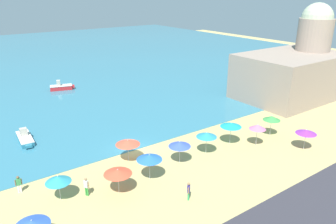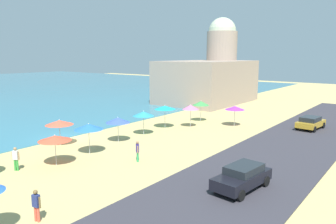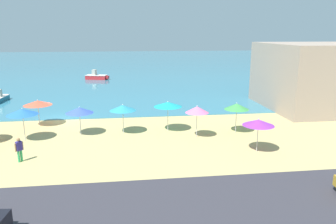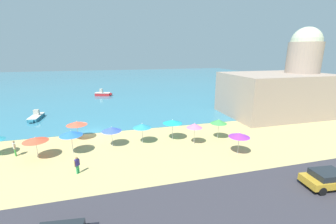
# 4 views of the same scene
# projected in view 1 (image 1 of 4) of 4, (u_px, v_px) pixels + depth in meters

# --- Properties ---
(ground_plane) EXTENTS (160.00, 160.00, 0.00)m
(ground_plane) POSITION_uv_depth(u_px,v_px,m) (133.00, 151.00, 34.94)
(ground_plane) COLOR tan
(sea) EXTENTS (150.00, 110.00, 0.05)m
(sea) POSITION_uv_depth(u_px,v_px,m) (17.00, 63.00, 76.89)
(sea) COLOR teal
(sea) RESTS_ON ground_plane
(beach_umbrella_1) EXTENTS (2.00, 2.00, 2.53)m
(beach_umbrella_1) POSITION_uv_depth(u_px,v_px,m) (272.00, 118.00, 37.81)
(beach_umbrella_1) COLOR #B2B2B7
(beach_umbrella_1) RESTS_ON ground_plane
(beach_umbrella_3) EXTENTS (1.82, 1.82, 2.58)m
(beach_umbrella_3) POSITION_uv_depth(u_px,v_px,m) (258.00, 127.00, 35.28)
(beach_umbrella_3) COLOR #B2B2B7
(beach_umbrella_3) RESTS_ON ground_plane
(beach_umbrella_4) EXTENTS (2.14, 2.14, 2.45)m
(beach_umbrella_4) POSITION_uv_depth(u_px,v_px,m) (207.00, 135.00, 33.62)
(beach_umbrella_4) COLOR #B2B2B7
(beach_umbrella_4) RESTS_ON ground_plane
(beach_umbrella_5) EXTENTS (2.44, 2.44, 2.34)m
(beach_umbrella_5) POSITION_uv_depth(u_px,v_px,m) (128.00, 142.00, 32.14)
(beach_umbrella_5) COLOR #B2B2B7
(beach_umbrella_5) RESTS_ON ground_plane
(beach_umbrella_7) EXTENTS (2.35, 2.35, 2.15)m
(beach_umbrella_7) POSITION_uv_depth(u_px,v_px,m) (32.00, 223.00, 21.31)
(beach_umbrella_7) COLOR #B2B2B7
(beach_umbrella_7) RESTS_ON ground_plane
(beach_umbrella_9) EXTENTS (2.16, 2.16, 2.37)m
(beach_umbrella_9) POSITION_uv_depth(u_px,v_px,m) (306.00, 132.00, 34.50)
(beach_umbrella_9) COLOR #B2B2B7
(beach_umbrella_9) RESTS_ON ground_plane
(beach_umbrella_10) EXTENTS (2.08, 2.08, 2.25)m
(beach_umbrella_10) POSITION_uv_depth(u_px,v_px,m) (58.00, 179.00, 26.17)
(beach_umbrella_10) COLOR #B2B2B7
(beach_umbrella_10) RESTS_ON ground_plane
(beach_umbrella_11) EXTENTS (2.19, 2.19, 2.33)m
(beach_umbrella_11) POSITION_uv_depth(u_px,v_px,m) (180.00, 144.00, 31.86)
(beach_umbrella_11) COLOR #B2B2B7
(beach_umbrella_11) RESTS_ON ground_plane
(beach_umbrella_12) EXTENTS (2.30, 2.30, 2.54)m
(beach_umbrella_12) POSITION_uv_depth(u_px,v_px,m) (149.00, 157.00, 28.90)
(beach_umbrella_12) COLOR #B2B2B7
(beach_umbrella_12) RESTS_ON ground_plane
(beach_umbrella_13) EXTENTS (2.37, 2.37, 2.28)m
(beach_umbrella_13) POSITION_uv_depth(u_px,v_px,m) (118.00, 172.00, 27.04)
(beach_umbrella_13) COLOR #B2B2B7
(beach_umbrella_13) RESTS_ON ground_plane
(beach_umbrella_14) EXTENTS (2.33, 2.33, 2.56)m
(beach_umbrella_14) POSITION_uv_depth(u_px,v_px,m) (231.00, 125.00, 35.70)
(beach_umbrella_14) COLOR #B2B2B7
(beach_umbrella_14) RESTS_ON ground_plane
(bather_0) EXTENTS (0.57, 0.23, 1.58)m
(bather_0) POSITION_uv_depth(u_px,v_px,m) (19.00, 183.00, 27.48)
(bather_0) COLOR white
(bather_0) RESTS_ON ground_plane
(bather_1) EXTENTS (0.36, 0.51, 1.68)m
(bather_1) POSITION_uv_depth(u_px,v_px,m) (86.00, 186.00, 27.03)
(bather_1) COLOR green
(bather_1) RESTS_ON ground_plane
(bather_3) EXTENTS (0.42, 0.44, 1.60)m
(bather_3) POSITION_uv_depth(u_px,v_px,m) (189.00, 190.00, 26.52)
(bather_3) COLOR #2FA45D
(bather_3) RESTS_ON ground_plane
(skiff_nearshore) EXTENTS (4.15, 2.47, 1.68)m
(skiff_nearshore) POSITION_uv_depth(u_px,v_px,m) (61.00, 87.00, 55.86)
(skiff_nearshore) COLOR red
(skiff_nearshore) RESTS_ON sea
(skiff_offshore) EXTENTS (1.62, 4.54, 1.43)m
(skiff_offshore) POSITION_uv_depth(u_px,v_px,m) (25.00, 138.00, 36.91)
(skiff_offshore) COLOR teal
(skiff_offshore) RESTS_ON sea
(harbor_fortress) EXTENTS (16.35, 11.26, 14.31)m
(harbor_fortress) POSITION_uv_depth(u_px,v_px,m) (297.00, 68.00, 51.52)
(harbor_fortress) COLOR gray
(harbor_fortress) RESTS_ON ground_plane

